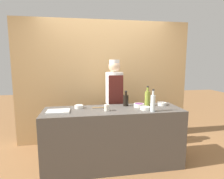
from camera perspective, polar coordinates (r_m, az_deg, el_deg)
ground_plane at (r=3.18m, az=0.41°, el=-21.85°), size 14.00×14.00×0.00m
cabinet_wall at (r=3.79m, az=-2.30°, el=2.32°), size 3.43×0.18×2.40m
counter at (r=2.98m, az=0.42°, el=-14.37°), size 2.08×0.64×0.90m
sauce_bowl_green at (r=2.92m, az=-10.06°, el=-5.13°), size 0.13×0.13×0.05m
sauce_bowl_purple at (r=2.99m, az=8.19°, el=-4.71°), size 0.16×0.16×0.05m
sauce_bowl_red at (r=3.18m, az=14.88°, el=-4.17°), size 0.15×0.15×0.05m
sauce_bowl_white at (r=2.84m, az=10.08°, el=-5.56°), size 0.14×0.14×0.05m
cutting_board at (r=2.78m, az=-16.08°, el=-6.39°), size 0.32×0.23×0.02m
bottle_oil at (r=3.08m, az=10.74°, el=-2.59°), size 0.09×0.09×0.32m
bottle_soy at (r=3.03m, az=4.24°, el=-3.22°), size 0.09×0.09×0.24m
bottle_clear at (r=2.74m, az=12.36°, el=-3.98°), size 0.07×0.07×0.32m
cup_cream at (r=2.73m, az=-1.62°, el=-5.56°), size 0.07×0.07×0.09m
wooden_spoon at (r=2.90m, az=-2.86°, el=-5.40°), size 0.25×0.04×0.03m
chef_center at (r=3.40m, az=0.73°, el=-3.46°), size 0.32×0.32×1.64m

